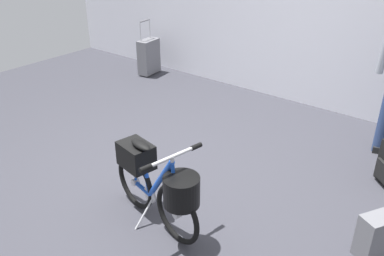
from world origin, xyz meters
The scene contains 4 objects.
ground_plane centered at (0.00, 0.00, 0.00)m, with size 8.37×8.37×0.00m, color #38383F.
folding_bike_foreground centered at (0.25, -0.47, 0.39)m, with size 1.01×0.53×0.73m.
rolling_suitcase centered at (-2.27, 2.08, 0.28)m, with size 0.22×0.38×0.83m.
backpack_on_floor centered at (1.69, 0.25, 0.17)m, with size 0.29×0.34×0.34m.
Camera 1 is at (2.03, -2.31, 2.15)m, focal length 38.23 mm.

